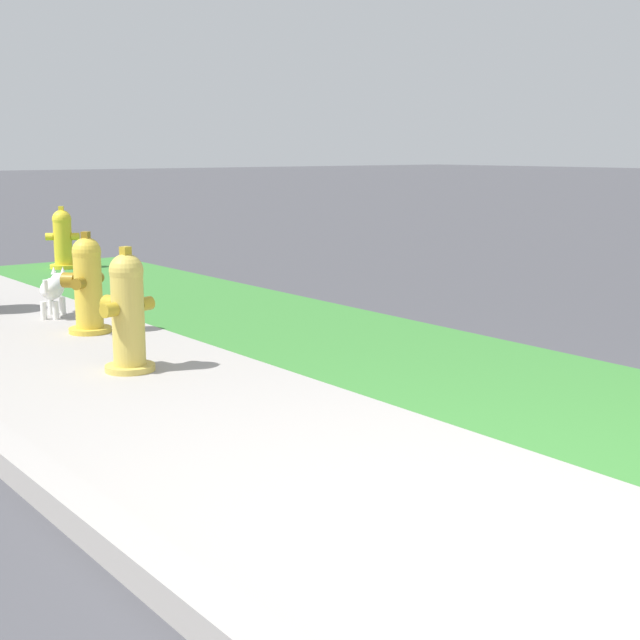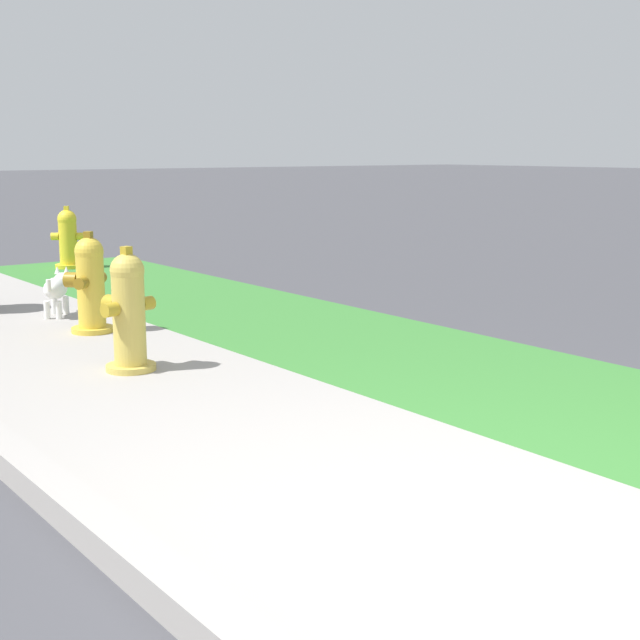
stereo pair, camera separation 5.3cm
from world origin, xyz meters
The scene contains 7 objects.
ground_plane centered at (0.00, 0.00, 0.00)m, with size 120.00×120.00×0.00m, color #424247.
sidewalk_pavement centered at (0.00, 0.00, 0.01)m, with size 18.00×1.95×0.01m, color #9E9993.
street_curb centered at (0.00, -1.06, 0.06)m, with size 18.00×0.16×0.12m, color #9E9993.
fire_hydrant_at_driveway centered at (-8.33, 1.81, 0.36)m, with size 0.37×0.38×0.75m.
fire_hydrant_mid_block centered at (-3.14, 0.16, 0.39)m, with size 0.37×0.40×0.82m.
fire_hydrant_across_street centered at (-4.46, 0.46, 0.39)m, with size 0.36×0.36×0.80m.
small_white_dog centered at (-5.30, 0.51, 0.25)m, with size 0.46×0.39×0.41m.
Camera 1 is at (2.06, -2.29, 1.42)m, focal length 50.00 mm.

